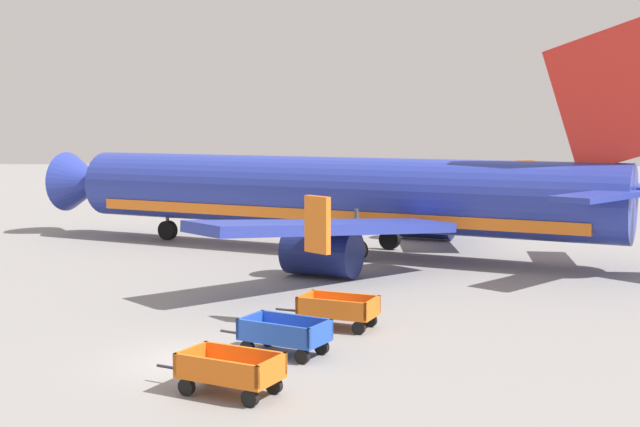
# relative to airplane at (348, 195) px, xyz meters

# --- Properties ---
(ground_plane) EXTENTS (220.00, 220.00, 0.00)m
(ground_plane) POSITION_rel_airplane_xyz_m (-3.59, -20.31, -3.05)
(ground_plane) COLOR gray
(airplane) EXTENTS (35.99, 29.40, 11.34)m
(airplane) POSITION_rel_airplane_xyz_m (0.00, 0.00, 0.00)
(airplane) COLOR #28389E
(airplane) RESTS_ON ground
(baggage_cart_nearest) EXTENTS (3.55, 2.29, 1.07)m
(baggage_cart_nearest) POSITION_rel_airplane_xyz_m (-2.10, -23.22, -2.45)
(baggage_cart_nearest) COLOR orange
(baggage_cart_nearest) RESTS_ON ground
(baggage_cart_second_in_row) EXTENTS (3.52, 2.34, 1.07)m
(baggage_cart_second_in_row) POSITION_rel_airplane_xyz_m (-1.15, -19.48, -2.45)
(baggage_cart_second_in_row) COLOR #234CB2
(baggage_cart_second_in_row) RESTS_ON ground
(baggage_cart_third_in_row) EXTENTS (3.60, 2.15, 1.07)m
(baggage_cart_third_in_row) POSITION_rel_airplane_xyz_m (0.26, -16.11, -2.45)
(baggage_cart_third_in_row) COLOR orange
(baggage_cart_third_in_row) RESTS_ON ground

